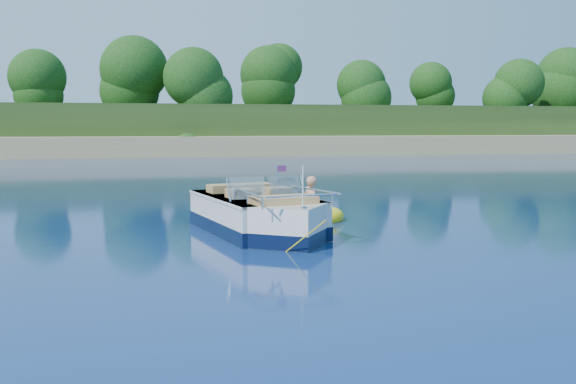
{
  "coord_description": "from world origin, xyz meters",
  "views": [
    {
      "loc": [
        -0.91,
        -12.97,
        2.31
      ],
      "look_at": [
        2.02,
        0.84,
        0.85
      ],
      "focal_mm": 40.0,
      "sensor_mm": 36.0,
      "label": 1
    }
  ],
  "objects": [
    {
      "name": "boy",
      "position": [
        2.88,
        2.28,
        0.0
      ],
      "size": [
        0.58,
        0.84,
        1.51
      ],
      "primitive_type": "imported",
      "rotation": [
        0.0,
        -0.17,
        1.9
      ],
      "color": "tan",
      "rests_on": "ground"
    },
    {
      "name": "tow_tube",
      "position": [
        2.98,
        2.19,
        0.1
      ],
      "size": [
        1.72,
        1.72,
        0.38
      ],
      "rotation": [
        0.0,
        0.0,
        -0.22
      ],
      "color": "yellow",
      "rests_on": "ground"
    },
    {
      "name": "shoreline",
      "position": [
        0.0,
        63.77,
        0.98
      ],
      "size": [
        170.0,
        59.0,
        6.0
      ],
      "color": "#968457",
      "rests_on": "ground"
    },
    {
      "name": "motorboat",
      "position": [
        1.35,
        0.43,
        0.35
      ],
      "size": [
        2.66,
        5.35,
        1.81
      ],
      "rotation": [
        0.0,
        0.0,
        0.21
      ],
      "color": "silver",
      "rests_on": "ground"
    },
    {
      "name": "treeline",
      "position": [
        0.04,
        41.01,
        5.55
      ],
      "size": [
        150.0,
        7.12,
        8.19
      ],
      "color": "black",
      "rests_on": "ground"
    },
    {
      "name": "ground",
      "position": [
        0.0,
        0.0,
        0.0
      ],
      "size": [
        160.0,
        160.0,
        0.0
      ],
      "primitive_type": "plane",
      "color": "#091A45",
      "rests_on": "ground"
    }
  ]
}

